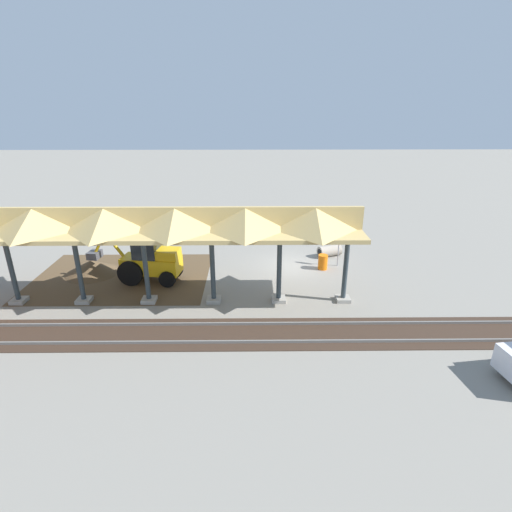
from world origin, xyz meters
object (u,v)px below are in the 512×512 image
object	(u,v)px
backhoe	(149,260)
traffic_barrel	(323,262)
stop_sign	(339,242)
concrete_pipe	(329,251)

from	to	relation	value
backhoe	traffic_barrel	world-z (taller)	backhoe
backhoe	traffic_barrel	distance (m)	10.10
stop_sign	backhoe	xyz separation A→B (m)	(10.95, 2.00, -0.29)
concrete_pipe	traffic_barrel	size ratio (longest dim) A/B	1.83
stop_sign	concrete_pipe	distance (m)	2.03
concrete_pipe	stop_sign	bearing A→B (deg)	97.11
backhoe	traffic_barrel	xyz separation A→B (m)	(-9.95, -1.51, -0.82)
stop_sign	concrete_pipe	xyz separation A→B (m)	(0.20, -1.62, -1.20)
backhoe	concrete_pipe	bearing A→B (deg)	-161.36
stop_sign	backhoe	bearing A→B (deg)	10.37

